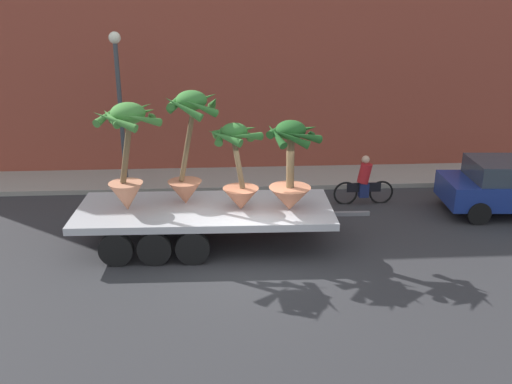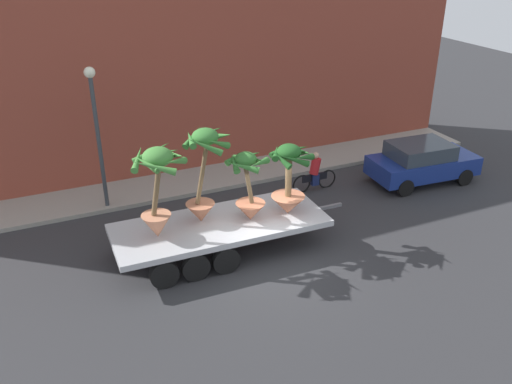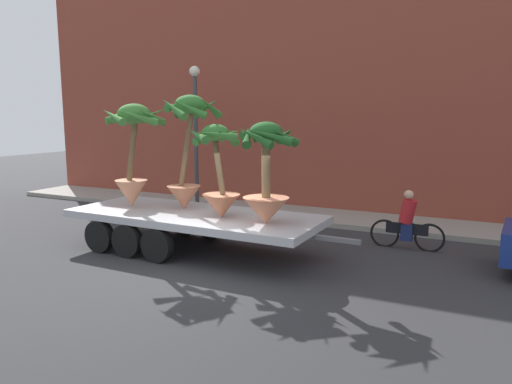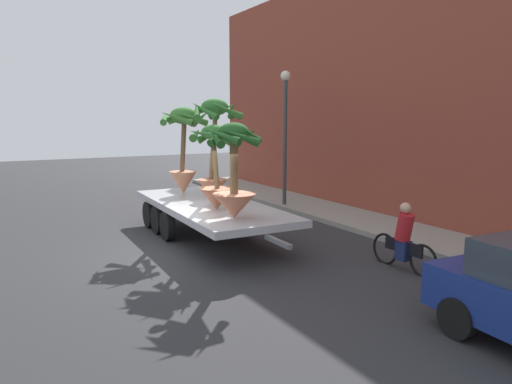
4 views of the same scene
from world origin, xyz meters
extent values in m
plane|color=#2D2D30|center=(0.00, 0.00, 0.00)|extent=(60.00, 60.00, 0.00)
cube|color=gray|center=(0.00, 6.10, 0.07)|extent=(24.00, 2.20, 0.15)
cube|color=brown|center=(0.00, 7.80, 4.22)|extent=(24.00, 1.20, 8.44)
cube|color=#B7BABF|center=(-1.04, 1.13, 0.89)|extent=(6.41, 2.59, 0.18)
cylinder|color=black|center=(-3.05, 2.32, 0.40)|extent=(0.80, 0.24, 0.80)
cylinder|color=black|center=(-3.09, 0.02, 0.40)|extent=(0.80, 0.24, 0.80)
cylinder|color=black|center=(-2.16, 2.31, 0.40)|extent=(0.80, 0.24, 0.80)
cylinder|color=black|center=(-2.20, 0.00, 0.40)|extent=(0.80, 0.24, 0.80)
cylinder|color=black|center=(-1.27, 2.29, 0.40)|extent=(0.80, 0.24, 0.80)
cylinder|color=black|center=(-1.31, -0.02, 0.40)|extent=(0.80, 0.24, 0.80)
cube|color=slate|center=(2.64, 1.06, 0.74)|extent=(1.00, 0.12, 0.10)
cone|color=#C17251|center=(-1.53, 1.43, 1.28)|extent=(0.86, 0.86, 0.60)
cylinder|color=brown|center=(-1.41, 1.43, 2.60)|extent=(0.53, 0.13, 2.03)
ellipsoid|color=#387A33|center=(-1.29, 1.43, 3.62)|extent=(0.75, 0.75, 0.47)
cone|color=#387A33|center=(-0.75, 1.49, 3.55)|extent=(0.33, 1.09, 0.56)
cone|color=#387A33|center=(-1.10, 1.87, 3.54)|extent=(0.97, 0.55, 0.54)
cone|color=#387A33|center=(-1.54, 1.77, 3.53)|extent=(0.81, 0.67, 0.54)
cone|color=#387A33|center=(-1.69, 1.49, 3.59)|extent=(0.32, 0.87, 0.33)
cone|color=#387A33|center=(-1.46, 0.96, 3.53)|extent=(1.00, 0.53, 0.61)
cone|color=#387A33|center=(-1.06, 1.02, 3.53)|extent=(0.90, 0.62, 0.58)
cone|color=#C17251|center=(1.06, 0.83, 1.27)|extent=(1.03, 1.03, 0.59)
cylinder|color=brown|center=(1.06, 0.83, 2.28)|extent=(0.21, 0.19, 1.43)
ellipsoid|color=#235B23|center=(1.05, 0.83, 3.00)|extent=(0.72, 0.72, 0.45)
cone|color=#235B23|center=(1.51, 0.74, 2.93)|extent=(0.38, 0.97, 0.51)
cone|color=#235B23|center=(1.38, 1.12, 2.94)|extent=(0.75, 0.81, 0.47)
cone|color=#235B23|center=(0.97, 1.20, 2.94)|extent=(0.82, 0.36, 0.41)
cone|color=#235B23|center=(0.73, 1.02, 2.97)|extent=(0.56, 0.77, 0.32)
cone|color=#235B23|center=(0.69, 0.67, 2.91)|extent=(0.51, 0.82, 0.52)
cone|color=#235B23|center=(1.00, 0.38, 2.92)|extent=(0.92, 0.30, 0.53)
cone|color=#235B23|center=(1.30, 0.40, 2.94)|extent=(0.97, 0.68, 0.47)
cone|color=#B26647|center=(-0.14, 0.92, 1.26)|extent=(0.89, 0.89, 0.56)
cylinder|color=brown|center=(-0.21, 0.92, 2.25)|extent=(0.36, 0.13, 1.43)
ellipsoid|color=#387A33|center=(-0.28, 0.92, 2.96)|extent=(0.63, 0.63, 0.39)
cone|color=#387A33|center=(0.08, 0.88, 2.88)|extent=(0.30, 0.75, 0.48)
cone|color=#387A33|center=(-0.09, 1.28, 2.91)|extent=(0.83, 0.56, 0.39)
cone|color=#387A33|center=(-0.42, 1.29, 2.92)|extent=(0.82, 0.47, 0.37)
cone|color=#387A33|center=(-0.61, 0.97, 2.88)|extent=(0.29, 0.72, 0.46)
cone|color=#387A33|center=(-0.52, 0.54, 2.92)|extent=(0.89, 0.66, 0.39)
cone|color=#387A33|center=(-0.01, 0.56, 2.93)|extent=(0.86, 0.70, 0.34)
cone|color=tan|center=(-2.94, 1.07, 1.33)|extent=(0.84, 0.84, 0.70)
cylinder|color=brown|center=(-2.85, 1.07, 2.54)|extent=(0.45, 0.15, 1.70)
ellipsoid|color=#428438|center=(-2.75, 1.07, 3.39)|extent=(0.82, 0.82, 0.51)
cone|color=#428438|center=(-2.23, 1.11, 3.33)|extent=(0.27, 1.06, 0.51)
cone|color=#428438|center=(-2.50, 1.43, 3.34)|extent=(0.85, 0.69, 0.43)
cone|color=#428438|center=(-2.78, 1.63, 3.32)|extent=(1.13, 0.25, 0.57)
cone|color=#428438|center=(-3.24, 1.29, 3.34)|extent=(0.63, 1.06, 0.46)
cone|color=#428438|center=(-3.11, 0.86, 3.34)|extent=(0.61, 0.84, 0.39)
cone|color=#428438|center=(-2.98, 0.56, 3.34)|extent=(1.13, 0.64, 0.49)
cone|color=#428438|center=(-2.38, 0.71, 3.33)|extent=(0.88, 0.90, 0.51)
torus|color=black|center=(4.22, 3.69, 0.34)|extent=(0.74, 0.07, 0.74)
torus|color=black|center=(3.12, 3.67, 0.34)|extent=(0.74, 0.07, 0.74)
cube|color=black|center=(3.67, 3.68, 0.52)|extent=(1.04, 0.08, 0.28)
cylinder|color=red|center=(3.67, 3.68, 0.97)|extent=(0.45, 0.35, 0.65)
sphere|color=tan|center=(3.67, 3.68, 1.39)|extent=(0.24, 0.24, 0.24)
cube|color=navy|center=(3.67, 3.68, 0.44)|extent=(0.28, 0.24, 0.44)
cube|color=navy|center=(7.83, 2.68, 0.67)|extent=(4.19, 2.09, 0.70)
cube|color=#2D3842|center=(7.63, 2.69, 1.30)|extent=(2.35, 1.79, 0.56)
cylinder|color=black|center=(9.21, 3.46, 0.32)|extent=(0.65, 0.24, 0.64)
cylinder|color=black|center=(9.10, 1.73, 0.32)|extent=(0.65, 0.24, 0.64)
cylinder|color=black|center=(6.56, 3.63, 0.32)|extent=(0.65, 0.24, 0.64)
cylinder|color=black|center=(6.45, 1.90, 0.32)|extent=(0.65, 0.24, 0.64)
cylinder|color=#383D42|center=(-3.68, 5.30, 2.40)|extent=(0.14, 0.14, 4.50)
sphere|color=#EAEACC|center=(-3.68, 5.30, 4.80)|extent=(0.36, 0.36, 0.36)
camera|label=1|loc=(-0.57, -11.87, 6.01)|focal=38.92mm
camera|label=2|loc=(-5.83, -12.14, 8.85)|focal=38.08mm
camera|label=3|loc=(5.45, -8.61, 3.38)|focal=33.68mm
camera|label=4|loc=(10.90, -4.13, 3.34)|focal=33.35mm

